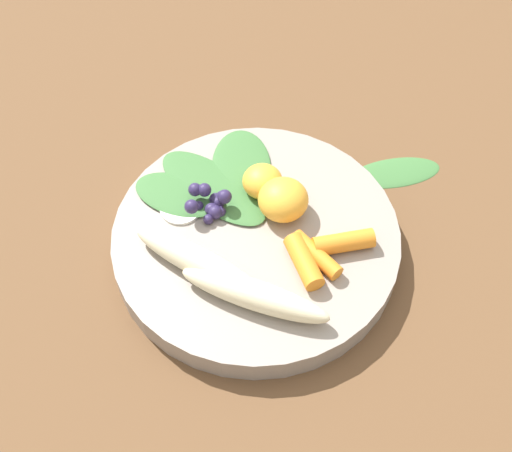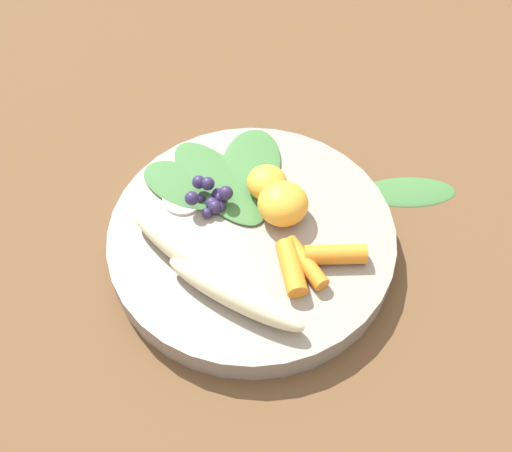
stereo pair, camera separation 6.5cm
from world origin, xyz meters
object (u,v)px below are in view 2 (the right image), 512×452
at_px(bowl, 256,240).
at_px(kale_leaf_stray, 413,191).
at_px(banana_peeled_right, 192,253).
at_px(banana_peeled_left, 240,293).
at_px(orange_segment_near, 271,183).

height_order(bowl, kale_leaf_stray, bowl).
xyz_separation_m(banana_peeled_right, kale_leaf_stray, (0.11, -0.23, -0.04)).
xyz_separation_m(banana_peeled_left, orange_segment_near, (0.13, -0.03, 0.00)).
bearing_deg(kale_leaf_stray, orange_segment_near, -172.98).
bearing_deg(orange_segment_near, bowl, 162.46).
height_order(banana_peeled_left, kale_leaf_stray, banana_peeled_left).
height_order(bowl, banana_peeled_left, banana_peeled_left).
bearing_deg(kale_leaf_stray, bowl, -158.17).
relative_size(orange_segment_near, kale_leaf_stray, 0.40).
relative_size(banana_peeled_left, banana_peeled_right, 1.00).
bearing_deg(banana_peeled_right, orange_segment_near, 88.87).
height_order(bowl, orange_segment_near, orange_segment_near).
bearing_deg(kale_leaf_stray, banana_peeled_right, -156.47).
bearing_deg(banana_peeled_left, kale_leaf_stray, 69.90).
xyz_separation_m(banana_peeled_left, banana_peeled_right, (0.04, 0.04, 0.00)).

